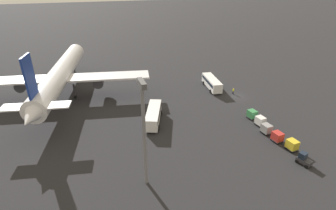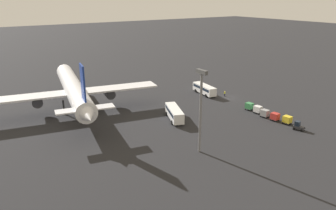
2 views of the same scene
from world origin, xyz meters
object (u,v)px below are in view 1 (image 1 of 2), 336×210
cargo_cart_white (260,121)px  shuttle_bus_far (153,114)px  airplane (60,74)px  cargo_cart_grey (266,128)px  shuttle_bus_near (212,82)px  worker_person (233,91)px  baggage_tug (304,159)px  cargo_cart_yellow (292,145)px  cargo_cart_green (252,114)px  cargo_cart_red (277,136)px

cargo_cart_white → shuttle_bus_far: bearing=67.6°
airplane → cargo_cart_grey: airplane is taller
shuttle_bus_near → worker_person: size_ratio=6.09×
baggage_tug → cargo_cart_grey: baggage_tug is taller
airplane → cargo_cart_grey: 51.61m
worker_person → cargo_cart_yellow: cargo_cart_yellow is taller
shuttle_bus_near → baggage_tug: size_ratio=3.98×
cargo_cart_yellow → cargo_cart_grey: size_ratio=1.00×
cargo_cart_yellow → cargo_cart_white: same height
airplane → baggage_tug: size_ratio=19.68×
baggage_tug → cargo_cart_white: bearing=-19.5°
airplane → baggage_tug: bearing=-126.3°
shuttle_bus_far → cargo_cart_grey: shuttle_bus_far is taller
cargo_cart_yellow → cargo_cart_white: (9.40, 0.13, 0.00)m
shuttle_bus_near → cargo_cart_grey: shuttle_bus_near is taller
shuttle_bus_near → cargo_cart_grey: (-25.25, 0.42, -0.62)m
baggage_tug → cargo_cart_yellow: (3.85, -0.93, 0.25)m
cargo_cart_grey → cargo_cart_green: 6.33m
shuttle_bus_far → worker_person: (7.80, -24.78, -0.98)m
airplane → cargo_cart_grey: bearing=-118.5°
shuttle_bus_near → cargo_cart_green: bearing=-170.6°
airplane → shuttle_bus_far: bearing=-126.5°
shuttle_bus_near → cargo_cart_green: (-18.98, -0.45, -0.62)m
worker_person → cargo_cart_grey: size_ratio=0.81×
shuttle_bus_far → cargo_cart_grey: size_ratio=4.93×
worker_person → airplane: bearing=73.6°
cargo_cart_grey → worker_person: bearing=-12.0°
shuttle_bus_far → airplane: bearing=64.1°
cargo_cart_red → shuttle_bus_near: bearing=-0.6°
airplane → cargo_cart_red: 53.75m
cargo_cart_red → airplane: bearing=48.0°
airplane → cargo_cart_white: airplane is taller
worker_person → cargo_cart_grey: 20.18m
cargo_cart_red → cargo_cart_white: same height
baggage_tug → cargo_cart_red: (6.99, -0.16, 0.25)m
cargo_cart_grey → cargo_cart_white: bearing=-14.1°
shuttle_bus_far → baggage_tug: shuttle_bus_far is taller
cargo_cart_white → baggage_tug: bearing=176.6°
airplane → cargo_cart_green: bearing=-112.1°
shuttle_bus_far → cargo_cart_grey: (-11.93, -20.59, -0.66)m
shuttle_bus_near → cargo_cart_white: size_ratio=4.93×
baggage_tug → cargo_cart_yellow: baggage_tug is taller
cargo_cart_red → cargo_cart_white: size_ratio=1.00×
shuttle_bus_far → cargo_cart_white: bearing=-90.9°
airplane → cargo_cart_yellow: bearing=-122.9°
baggage_tug → cargo_cart_white: 13.29m
baggage_tug → shuttle_bus_far: bearing=27.0°
shuttle_bus_far → cargo_cart_yellow: 28.18m
shuttle_bus_far → cargo_cart_yellow: shuttle_bus_far is taller
airplane → shuttle_bus_near: bearing=-89.5°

